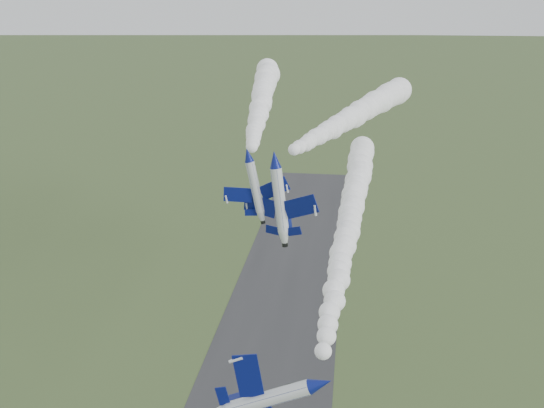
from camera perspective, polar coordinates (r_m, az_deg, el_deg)
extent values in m
cube|color=#2F2F31|center=(110.41, -0.69, -16.24)|extent=(24.00, 260.00, 0.04)
cylinder|color=silver|center=(59.43, 4.57, -16.52)|extent=(2.00, 8.45, 1.98)
cone|color=silver|center=(63.67, 4.84, -13.84)|extent=(1.98, 1.81, 1.98)
cylinder|color=black|center=(64.51, 4.88, -13.36)|extent=(1.00, 0.61, 1.00)
ellipsoid|color=black|center=(57.53, 4.99, -17.62)|extent=(1.33, 2.90, 1.32)
cube|color=navy|center=(58.62, 3.35, -13.84)|extent=(1.96, 2.42, 4.31)
cube|color=navy|center=(61.74, 5.57, -18.27)|extent=(1.96, 2.42, 4.31)
cube|color=navy|center=(62.13, 4.23, -13.12)|extent=(0.89, 1.11, 1.89)
cube|color=navy|center=(63.72, 5.34, -15.43)|extent=(0.89, 1.11, 1.89)
cube|color=navy|center=(62.40, 5.93, -14.07)|extent=(2.08, 1.61, 0.98)
cylinder|color=silver|center=(86.60, -2.27, 4.63)|extent=(2.16, 7.71, 1.60)
cone|color=navy|center=(81.99, -2.59, 3.79)|extent=(1.75, 2.11, 1.60)
cone|color=silver|center=(91.06, -1.98, 5.36)|extent=(1.72, 1.74, 1.60)
cylinder|color=black|center=(91.94, -1.93, 5.49)|extent=(0.85, 0.60, 0.81)
ellipsoid|color=black|center=(84.60, -2.47, 4.63)|extent=(1.26, 2.68, 1.07)
cube|color=navy|center=(87.76, -3.93, 4.34)|extent=(4.26, 2.47, 0.96)
cube|color=navy|center=(86.98, -0.45, 4.99)|extent=(4.26, 2.47, 0.96)
cube|color=navy|center=(90.49, -2.93, 5.07)|extent=(1.86, 1.13, 0.45)
cube|color=navy|center=(90.08, -1.13, 5.40)|extent=(1.86, 1.13, 0.45)
cube|color=navy|center=(89.81, -2.20, 5.92)|extent=(0.61, 1.48, 1.97)
cylinder|color=silver|center=(85.78, 0.27, 4.20)|extent=(5.08, 9.46, 1.89)
cone|color=navy|center=(80.79, -1.71, 3.24)|extent=(2.63, 2.97, 1.89)
cone|color=silver|center=(90.69, 1.97, 5.01)|extent=(2.48, 2.55, 1.89)
cylinder|color=black|center=(91.67, 2.28, 5.16)|extent=(1.13, 0.97, 0.96)
ellipsoid|color=black|center=(83.61, -0.57, 4.24)|extent=(2.31, 3.46, 1.26)
cube|color=navy|center=(88.24, -1.36, 4.20)|extent=(5.74, 4.32, 0.85)
cube|color=navy|center=(85.02, 2.55, 4.24)|extent=(5.74, 4.32, 0.85)
cube|color=navy|center=(90.66, 0.67, 4.86)|extent=(2.52, 1.94, 0.41)
cube|color=navy|center=(89.01, 2.71, 4.89)|extent=(2.52, 1.94, 0.41)
cube|color=navy|center=(89.33, 1.50, 5.75)|extent=(1.06, 1.84, 2.46)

